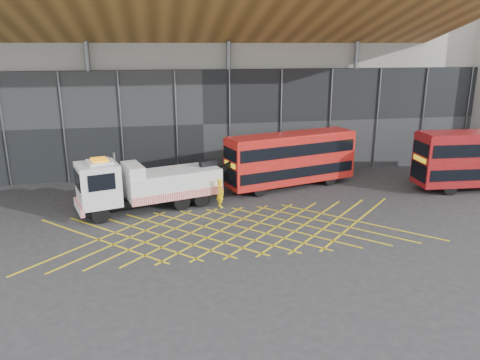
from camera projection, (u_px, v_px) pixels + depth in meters
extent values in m
plane|color=#27272A|center=(190.00, 233.00, 25.23)|extent=(120.00, 120.00, 0.00)
cube|color=gold|center=(98.00, 239.00, 24.39)|extent=(7.16, 7.16, 0.01)
cube|color=gold|center=(98.00, 239.00, 24.39)|extent=(7.16, 7.16, 0.01)
cube|color=gold|center=(130.00, 237.00, 24.67)|extent=(7.16, 7.16, 0.01)
cube|color=gold|center=(130.00, 237.00, 24.67)|extent=(7.16, 7.16, 0.01)
cube|color=gold|center=(161.00, 235.00, 24.95)|extent=(7.16, 7.16, 0.01)
cube|color=gold|center=(161.00, 235.00, 24.95)|extent=(7.16, 7.16, 0.01)
cube|color=gold|center=(190.00, 233.00, 25.23)|extent=(7.16, 7.16, 0.01)
cube|color=gold|center=(190.00, 233.00, 25.23)|extent=(7.16, 7.16, 0.01)
cube|color=gold|center=(220.00, 231.00, 25.51)|extent=(7.16, 7.16, 0.01)
cube|color=gold|center=(220.00, 231.00, 25.51)|extent=(7.16, 7.16, 0.01)
cube|color=gold|center=(248.00, 229.00, 25.79)|extent=(7.16, 7.16, 0.01)
cube|color=gold|center=(248.00, 229.00, 25.79)|extent=(7.16, 7.16, 0.01)
cube|color=gold|center=(277.00, 227.00, 26.07)|extent=(7.16, 7.16, 0.01)
cube|color=gold|center=(277.00, 227.00, 26.07)|extent=(7.16, 7.16, 0.01)
cube|color=gold|center=(304.00, 225.00, 26.35)|extent=(7.16, 7.16, 0.01)
cube|color=gold|center=(304.00, 225.00, 26.35)|extent=(7.16, 7.16, 0.01)
cube|color=gold|center=(331.00, 223.00, 26.63)|extent=(7.16, 7.16, 0.01)
cube|color=gold|center=(331.00, 223.00, 26.63)|extent=(7.16, 7.16, 0.01)
cube|color=gold|center=(357.00, 221.00, 26.91)|extent=(7.16, 7.16, 0.01)
cube|color=gold|center=(357.00, 221.00, 26.91)|extent=(7.16, 7.16, 0.01)
cube|color=gray|center=(193.00, 54.00, 40.99)|extent=(55.00, 14.00, 18.00)
cube|color=black|center=(203.00, 124.00, 35.50)|extent=(55.00, 0.80, 8.00)
cube|color=brown|center=(175.00, 16.00, 29.56)|extent=(40.00, 11.93, 4.07)
cylinder|color=#595B60|center=(92.00, 113.00, 33.64)|extent=(0.36, 0.36, 10.00)
cylinder|color=#595B60|center=(229.00, 110.00, 35.38)|extent=(0.36, 0.36, 10.00)
cylinder|color=#595B60|center=(353.00, 107.00, 37.13)|extent=(0.36, 0.36, 10.00)
cube|color=black|center=(153.00, 199.00, 28.81)|extent=(8.81, 3.44, 0.33)
cube|color=white|center=(98.00, 184.00, 27.03)|extent=(2.83, 2.89, 2.44)
cube|color=black|center=(77.00, 180.00, 26.41)|extent=(0.63, 1.99, 1.03)
cube|color=red|center=(79.00, 207.00, 26.86)|extent=(0.92, 2.40, 0.52)
cube|color=orange|center=(99.00, 160.00, 26.71)|extent=(1.13, 1.32, 0.11)
cube|color=white|center=(173.00, 182.00, 29.13)|extent=(6.24, 3.91, 1.50)
cube|color=red|center=(180.00, 196.00, 28.26)|extent=(5.59, 1.72, 0.52)
cube|color=white|center=(133.00, 170.00, 27.76)|extent=(1.54, 2.43, 0.66)
cube|color=black|center=(208.00, 164.00, 29.95)|extent=(1.21, 0.77, 0.47)
cube|color=black|center=(222.00, 169.00, 30.49)|extent=(2.06, 0.90, 1.01)
cylinder|color=black|center=(100.00, 214.00, 26.53)|extent=(1.08, 0.61, 1.03)
cylinder|color=black|center=(94.00, 204.00, 28.21)|extent=(1.08, 0.61, 1.03)
cylinder|color=black|center=(201.00, 199.00, 29.23)|extent=(1.08, 0.61, 1.03)
cylinder|color=black|center=(190.00, 190.00, 30.92)|extent=(1.08, 0.61, 1.03)
cylinder|color=#595B60|center=(115.00, 169.00, 28.22)|extent=(0.13, 0.13, 2.06)
cube|color=#AD140F|center=(291.00, 158.00, 32.80)|extent=(9.68, 4.69, 3.33)
cube|color=black|center=(291.00, 169.00, 33.01)|extent=(9.33, 4.64, 0.73)
cube|color=black|center=(291.00, 147.00, 32.58)|extent=(9.33, 4.64, 0.82)
cube|color=black|center=(230.00, 176.00, 30.98)|extent=(0.58, 1.87, 1.12)
cube|color=black|center=(230.00, 154.00, 30.56)|extent=(0.58, 1.87, 0.82)
cube|color=yellow|center=(230.00, 165.00, 30.75)|extent=(0.48, 1.49, 0.30)
cube|color=#AD140F|center=(292.00, 134.00, 32.32)|extent=(9.45, 4.47, 0.10)
cylinder|color=black|center=(260.00, 190.00, 31.17)|extent=(0.93, 0.49, 0.89)
cylinder|color=black|center=(247.00, 183.00, 32.79)|extent=(0.93, 0.49, 0.89)
cylinder|color=black|center=(330.00, 179.00, 33.62)|extent=(0.93, 0.49, 0.89)
cylinder|color=black|center=(315.00, 173.00, 35.24)|extent=(0.93, 0.49, 0.89)
cube|color=black|center=(418.00, 171.00, 31.92)|extent=(0.18, 2.04, 1.18)
cube|color=black|center=(421.00, 148.00, 31.47)|extent=(0.18, 2.04, 0.86)
cube|color=yellow|center=(420.00, 159.00, 31.68)|extent=(0.15, 1.63, 0.32)
cylinder|color=black|center=(450.00, 188.00, 31.45)|extent=(0.96, 0.33, 0.95)
cylinder|color=black|center=(434.00, 180.00, 33.38)|extent=(0.96, 0.33, 0.95)
imported|color=yellow|center=(220.00, 193.00, 29.02)|extent=(0.59, 0.76, 1.84)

